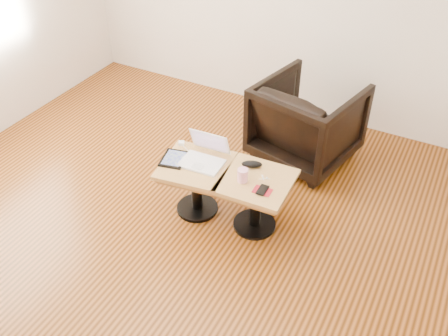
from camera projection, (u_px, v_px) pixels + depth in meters
The scene contains 11 objects.
room_shell at pixel (150, 79), 2.88m from camera, with size 4.52×4.52×2.71m.
side_table_left at pixel (196, 176), 3.79m from camera, with size 0.57×0.57×0.45m.
side_table_right at pixel (256, 192), 3.64m from camera, with size 0.52×0.52×0.45m.
laptop at pixel (204, 156), 3.72m from camera, with size 0.33×0.31×0.21m.
tablet at pixel (174, 159), 3.76m from camera, with size 0.22×0.26×0.02m.
charging_adapter at pixel (181, 143), 3.91m from camera, with size 0.04×0.04×0.03m, color white.
glasses_case at pixel (252, 164), 3.68m from camera, with size 0.15×0.07×0.05m, color black.
striped_cup at pixel (243, 175), 3.53m from camera, with size 0.08×0.08×0.10m, color #EE5390.
earbuds_tangle at pixel (264, 177), 3.58m from camera, with size 0.07×0.05×0.01m.
phone_on_sleeve at pixel (262, 190), 3.47m from camera, with size 0.13×0.12×0.02m.
armchair at pixel (307, 122), 4.34m from camera, with size 0.79×0.81×0.74m, color black.
Camera 1 is at (1.59, -2.09, 2.70)m, focal length 40.00 mm.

